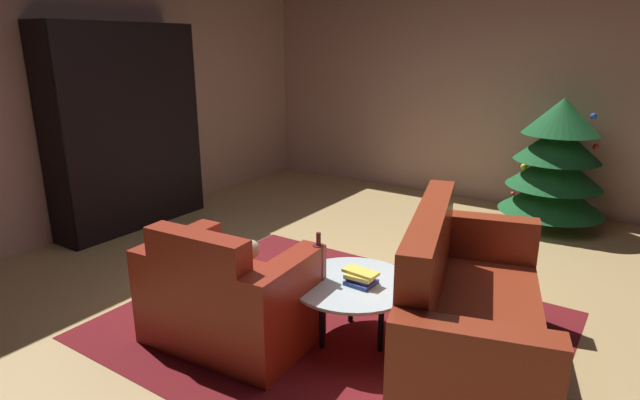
% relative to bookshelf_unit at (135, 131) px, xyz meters
% --- Properties ---
extents(ground_plane, '(7.63, 7.63, 0.00)m').
position_rel_bookshelf_unit_xyz_m(ground_plane, '(2.70, -0.34, -0.99)').
color(ground_plane, tan).
extents(wall_back, '(5.98, 0.06, 2.68)m').
position_rel_bookshelf_unit_xyz_m(wall_back, '(2.70, 2.87, 0.35)').
color(wall_back, tan).
rests_on(wall_back, ground).
extents(wall_left, '(0.06, 6.48, 2.68)m').
position_rel_bookshelf_unit_xyz_m(wall_left, '(-0.26, -0.34, 0.35)').
color(wall_left, tan).
rests_on(wall_left, ground).
extents(area_rug, '(2.88, 2.31, 0.01)m').
position_rel_bookshelf_unit_xyz_m(area_rug, '(2.85, -0.70, -0.98)').
color(area_rug, maroon).
rests_on(area_rug, ground).
extents(bookshelf_unit, '(0.39, 1.60, 2.05)m').
position_rel_bookshelf_unit_xyz_m(bookshelf_unit, '(0.00, 0.00, 0.00)').
color(bookshelf_unit, black).
rests_on(bookshelf_unit, ground).
extents(armchair_red, '(1.07, 0.76, 0.82)m').
position_rel_bookshelf_unit_xyz_m(armchair_red, '(2.39, -1.22, -0.68)').
color(armchair_red, maroon).
rests_on(armchair_red, ground).
extents(couch_red, '(1.14, 1.80, 0.97)m').
position_rel_bookshelf_unit_xyz_m(couch_red, '(3.76, -0.72, -0.65)').
color(couch_red, maroon).
rests_on(couch_red, ground).
extents(coffee_table, '(0.79, 0.79, 0.41)m').
position_rel_bookshelf_unit_xyz_m(coffee_table, '(3.04, -0.77, -0.61)').
color(coffee_table, black).
rests_on(coffee_table, ground).
extents(book_stack_on_table, '(0.23, 0.17, 0.09)m').
position_rel_bookshelf_unit_xyz_m(book_stack_on_table, '(3.10, -0.77, -0.53)').
color(book_stack_on_table, '#2F4496').
rests_on(book_stack_on_table, coffee_table).
extents(bottle_on_table, '(0.07, 0.07, 0.32)m').
position_rel_bookshelf_unit_xyz_m(bottle_on_table, '(2.84, -0.86, -0.45)').
color(bottle_on_table, '#562022').
rests_on(bottle_on_table, coffee_table).
extents(decorated_tree, '(1.04, 1.04, 1.34)m').
position_rel_bookshelf_unit_xyz_m(decorated_tree, '(3.66, 2.29, -0.31)').
color(decorated_tree, brown).
rests_on(decorated_tree, ground).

